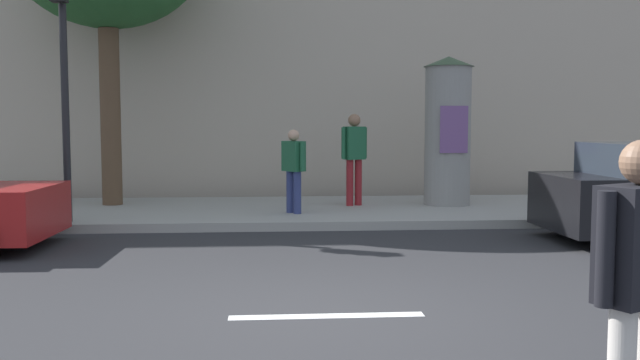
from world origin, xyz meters
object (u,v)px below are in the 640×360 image
at_px(traffic_light, 61,44).
at_px(pedestrian_in_dark_shirt, 294,165).
at_px(poster_column, 448,130).
at_px(pedestrian_with_bag, 354,152).
at_px(pedestrian_tallest, 639,274).

distance_m(traffic_light, pedestrian_in_dark_shirt, 4.34).
distance_m(poster_column, pedestrian_with_bag, 1.91).
relative_size(pedestrian_tallest, pedestrian_with_bag, 0.94).
xyz_separation_m(pedestrian_tallest, pedestrian_in_dark_shirt, (-1.45, 9.01, 0.02)).
bearing_deg(pedestrian_in_dark_shirt, poster_column, 19.54).
height_order(poster_column, pedestrian_in_dark_shirt, poster_column).
bearing_deg(poster_column, pedestrian_with_bag, -179.31).
height_order(pedestrian_with_bag, pedestrian_in_dark_shirt, pedestrian_with_bag).
xyz_separation_m(traffic_light, poster_column, (6.82, 2.02, -1.40)).
relative_size(pedestrian_tallest, pedestrian_in_dark_shirt, 1.13).
xyz_separation_m(poster_column, pedestrian_in_dark_shirt, (-3.09, -1.10, -0.61)).
bearing_deg(pedestrian_in_dark_shirt, pedestrian_tallest, -80.86).
xyz_separation_m(pedestrian_tallest, pedestrian_with_bag, (-0.22, 10.08, 0.20)).
bearing_deg(pedestrian_with_bag, traffic_light, -158.06).
xyz_separation_m(poster_column, pedestrian_with_bag, (-1.86, -0.02, -0.43)).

